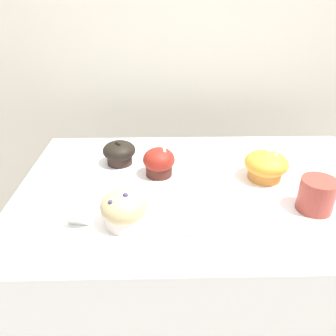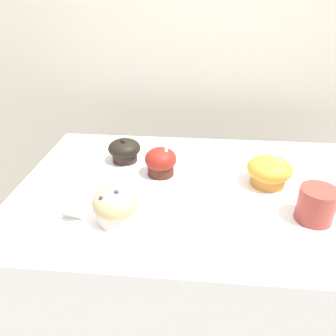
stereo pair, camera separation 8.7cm
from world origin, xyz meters
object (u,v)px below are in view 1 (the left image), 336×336
Objects in this scene: muffin_front_left at (119,152)px; muffin_back_left at (124,209)px; coffee_cup at (317,194)px; muffin_front_center at (266,165)px; muffin_back_right at (159,162)px; serving_plate at (207,208)px.

muffin_back_left is at bearing -81.86° from muffin_front_left.
muffin_front_left is 0.55m from coffee_cup.
coffee_cup reaches higher than muffin_front_left.
muffin_back_right reaches higher than muffin_front_center.
muffin_back_left reaches higher than muffin_front_left.
muffin_back_left is at bearing -173.99° from coffee_cup.
muffin_back_right is (0.08, 0.22, -0.00)m from muffin_back_left.
coffee_cup is at bearing -0.27° from serving_plate.
muffin_back_left is 1.05× the size of muffin_front_left.
muffin_back_left is 1.15× the size of muffin_back_right.
muffin_back_right reaches higher than coffee_cup.
serving_plate is at bearing -46.04° from muffin_front_left.
muffin_back_left is 0.45m from coffee_cup.
muffin_front_center is 0.23m from serving_plate.
serving_plate is (0.23, -0.24, -0.03)m from muffin_front_left.
muffin_back_left is 0.23m from muffin_back_right.
serving_plate is (-0.18, -0.14, -0.04)m from muffin_front_center.
muffin_front_left is (-0.04, 0.29, -0.00)m from muffin_back_left.
coffee_cup is (0.37, -0.17, 0.00)m from muffin_back_right.
muffin_back_right is at bearing 155.32° from coffee_cup.
muffin_front_center is at bearing 118.40° from coffee_cup.
serving_plate is at bearing 14.23° from muffin_back_left.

